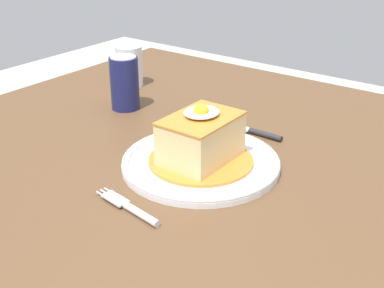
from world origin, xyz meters
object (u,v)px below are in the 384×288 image
at_px(main_plate, 201,162).
at_px(soda_can, 125,83).
at_px(fork, 132,209).
at_px(drinking_glass, 130,69).
at_px(knife, 255,132).

distance_m(main_plate, soda_can, 0.35).
distance_m(fork, drinking_glass, 0.62).
relative_size(soda_can, drinking_glass, 1.18).
distance_m(knife, drinking_glass, 0.44).
xyz_separation_m(soda_can, drinking_glass, (0.13, 0.11, -0.02)).
height_order(main_plate, drinking_glass, drinking_glass).
bearing_deg(main_plate, fork, -178.85).
xyz_separation_m(fork, knife, (0.37, -0.00, 0.00)).
relative_size(knife, soda_can, 1.33).
relative_size(main_plate, soda_can, 2.32).
bearing_deg(knife, fork, 179.37).
xyz_separation_m(main_plate, knife, (0.18, -0.01, -0.00)).
distance_m(main_plate, fork, 0.19).
bearing_deg(fork, drinking_glass, 43.13).
relative_size(fork, soda_can, 1.14).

